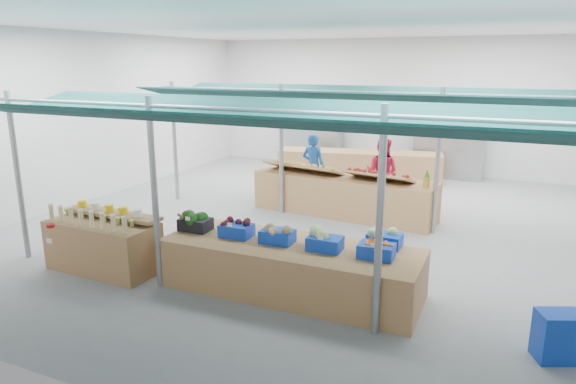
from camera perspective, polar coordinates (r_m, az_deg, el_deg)
name	(u,v)px	position (r m, az deg, el deg)	size (l,w,h in m)	color
floor	(313,224)	(11.34, 2.76, -3.56)	(13.00, 13.00, 0.00)	gray
hall	(337,98)	(12.16, 5.50, 10.34)	(13.00, 13.00, 13.00)	silver
pole_grid	(316,159)	(9.04, 3.14, 3.67)	(10.00, 4.60, 3.00)	gray
awnings	(317,103)	(8.91, 3.23, 9.81)	(9.50, 7.08, 0.30)	black
back_shelving_left	(311,137)	(17.46, 2.59, 6.16)	(2.00, 0.50, 2.00)	#B23F33
back_shelving_right	(449,146)	(16.33, 17.43, 4.95)	(2.00, 0.50, 2.00)	#B23F33
bottle_shelf	(105,243)	(9.34, -19.67, -5.40)	(1.94, 1.20, 1.13)	olive
veg_counter	(291,268)	(7.99, 0.29, -8.45)	(3.98, 1.33, 0.77)	olive
fruit_counter	(343,196)	(11.94, 6.16, -0.42)	(4.25, 1.01, 0.91)	olive
far_counter	(359,166)	(15.60, 7.92, 2.93)	(4.80, 0.96, 0.86)	olive
crate_stack	(558,336)	(7.11, 27.81, -13.99)	(0.51, 0.35, 0.61)	#103AB3
vendor_left	(313,166)	(13.26, 2.82, 2.88)	(0.62, 0.41, 1.70)	#1952A3
vendor_right	(382,172)	(12.72, 10.37, 2.16)	(0.83, 0.64, 1.70)	#B31633
crate_broccoli	(195,221)	(8.59, -10.26, -3.17)	(0.51, 0.41, 0.35)	black
crate_beets	(236,228)	(8.20, -5.74, -4.03)	(0.51, 0.41, 0.29)	#103AB3
crate_celeriac	(277,234)	(7.88, -1.18, -4.64)	(0.51, 0.41, 0.31)	#103AB3
crate_cabbage	(325,240)	(7.60, 4.13, -5.29)	(0.51, 0.41, 0.35)	#103AB3
crate_carrots	(376,250)	(7.41, 9.79, -6.38)	(0.51, 0.41, 0.29)	#103AB3
sparrow	(181,217)	(8.55, -11.77, -2.69)	(0.12, 0.09, 0.11)	brown
pole_ribbon	(50,227)	(8.45, -24.89, -3.56)	(0.12, 0.12, 0.28)	#A80B0C
apple_heap_yellow	(303,166)	(12.14, 1.67, 2.91)	(1.99, 1.01, 0.27)	#997247
apple_heap_red	(378,174)	(11.40, 10.01, 1.94)	(1.60, 0.95, 0.27)	#997247
pineapple	(427,179)	(11.10, 15.17, 1.40)	(0.14, 0.14, 0.39)	#8C6019
crate_extra	(385,237)	(7.86, 10.70, -4.94)	(0.51, 0.40, 0.32)	#103AB3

